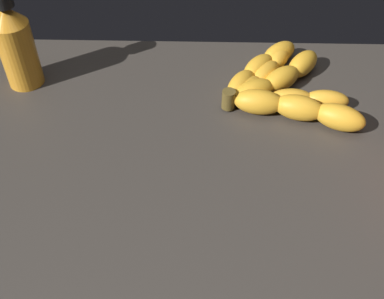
# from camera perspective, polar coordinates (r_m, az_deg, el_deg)

# --- Properties ---
(ground_plane) EXTENTS (0.90, 0.62, 0.05)m
(ground_plane) POSITION_cam_1_polar(r_m,az_deg,el_deg) (0.64, 2.84, -4.45)
(ground_plane) COLOR #38332D
(banana_bunch) EXTENTS (0.21, 0.23, 0.04)m
(banana_bunch) POSITION_cam_1_polar(r_m,az_deg,el_deg) (0.74, 10.48, 7.57)
(banana_bunch) COLOR gold
(banana_bunch) RESTS_ON ground_plane
(honey_bottle) EXTENTS (0.05, 0.05, 0.16)m
(honey_bottle) POSITION_cam_1_polar(r_m,az_deg,el_deg) (0.77, -20.57, 11.85)
(honey_bottle) COLOR orange
(honey_bottle) RESTS_ON ground_plane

